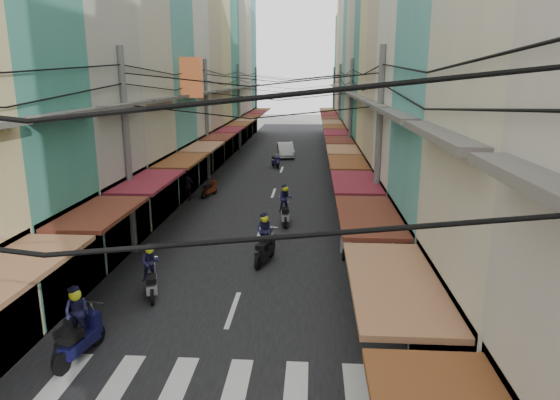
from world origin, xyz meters
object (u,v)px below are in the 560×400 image
at_px(bicycle, 408,289).
at_px(traffic_sign, 394,263).
at_px(white_car, 285,157).
at_px(market_umbrella, 480,271).

relative_size(bicycle, traffic_sign, 0.59).
xyz_separation_m(white_car, traffic_sign, (4.85, -30.76, 1.84)).
bearing_deg(market_umbrella, white_car, 102.36).
relative_size(white_car, market_umbrella, 1.96).
relative_size(market_umbrella, traffic_sign, 0.90).
height_order(bicycle, traffic_sign, traffic_sign).
height_order(white_car, traffic_sign, traffic_sign).
distance_m(white_car, traffic_sign, 31.20).
distance_m(white_car, market_umbrella, 32.55).
distance_m(market_umbrella, traffic_sign, 2.33).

